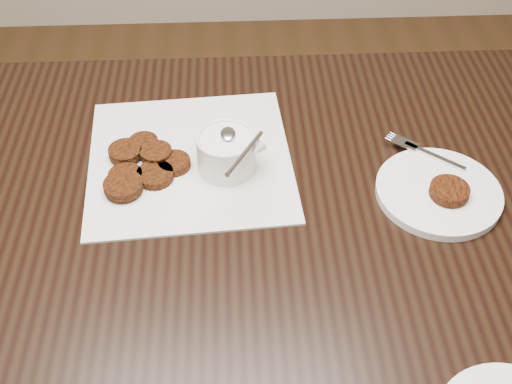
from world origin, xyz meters
TOP-DOWN VIEW (x-y plane):
  - table at (-0.01, 0.09)m, footprint 1.40×0.90m
  - napkin at (-0.00, 0.23)m, footprint 0.36×0.36m
  - sauce_ramekin at (0.06, 0.20)m, footprint 0.13×0.13m
  - patty_cluster at (-0.07, 0.21)m, footprint 0.22×0.22m
  - plate_with_patty at (0.40, 0.13)m, footprint 0.28×0.28m

SIDE VIEW (x-z plane):
  - table at x=-0.01m, z-range 0.00..0.75m
  - napkin at x=0.00m, z-range 0.75..0.75m
  - plate_with_patty at x=0.40m, z-range 0.75..0.78m
  - patty_cluster at x=-0.07m, z-range 0.75..0.77m
  - sauce_ramekin at x=0.06m, z-range 0.75..0.89m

